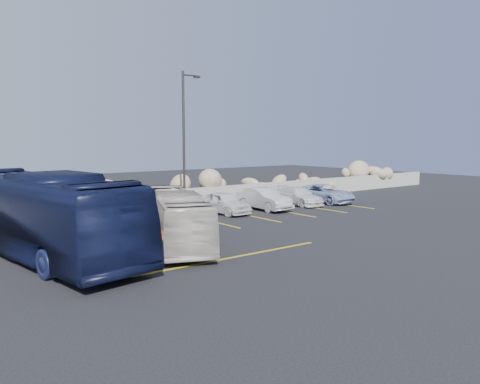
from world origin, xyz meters
TOP-DOWN VIEW (x-y plane):
  - ground at (0.00, 0.00)m, footprint 90.00×90.00m
  - seawall at (0.00, 12.00)m, footprint 60.00×0.40m
  - riprap_pile at (0.00, 13.20)m, footprint 54.00×2.80m
  - parking_lines at (4.64, 5.57)m, footprint 18.16×9.36m
  - lamppost at (2.56, 9.50)m, footprint 1.14×0.18m
  - vintage_bus at (-1.55, 3.42)m, footprint 4.60×7.93m
  - tour_coach at (-6.44, 4.61)m, footprint 4.16×11.43m
  - car_a at (4.67, 8.68)m, footprint 1.60×3.77m
  - car_b at (7.47, 8.42)m, footprint 1.48×4.04m
  - car_c at (10.66, 8.72)m, footprint 1.84×4.05m
  - car_d at (12.88, 8.46)m, footprint 2.26×4.53m

SIDE VIEW (x-z plane):
  - ground at x=0.00m, z-range 0.00..0.00m
  - parking_lines at x=4.64m, z-range 0.00..0.01m
  - car_c at x=10.66m, z-range 0.00..1.15m
  - seawall at x=0.00m, z-range 0.00..1.20m
  - car_d at x=12.88m, z-range 0.00..1.23m
  - car_a at x=4.67m, z-range 0.00..1.27m
  - car_b at x=7.47m, z-range 0.00..1.32m
  - vintage_bus at x=-1.55m, z-range 0.00..2.18m
  - riprap_pile at x=0.00m, z-range 0.00..2.60m
  - tour_coach at x=-6.44m, z-range 0.00..3.11m
  - lamppost at x=2.56m, z-range 0.30..8.30m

